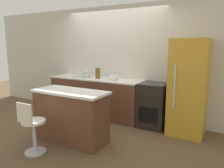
% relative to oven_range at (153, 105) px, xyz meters
% --- Properties ---
extents(ground_plane, '(14.00, 14.00, 0.00)m').
position_rel_oven_range_xyz_m(ground_plane, '(-1.10, -0.31, -0.46)').
color(ground_plane, brown).
extents(wall_back, '(8.00, 0.06, 2.60)m').
position_rel_oven_range_xyz_m(wall_back, '(-1.10, 0.32, 0.84)').
color(wall_back, beige).
rests_on(wall_back, ground_plane).
extents(back_counter, '(2.30, 0.59, 0.93)m').
position_rel_oven_range_xyz_m(back_counter, '(-1.44, 0.00, -0.00)').
color(back_counter, brown).
rests_on(back_counter, ground_plane).
extents(kitchen_island, '(1.35, 0.58, 0.92)m').
position_rel_oven_range_xyz_m(kitchen_island, '(-1.04, -1.39, -0.00)').
color(kitchen_island, brown).
rests_on(kitchen_island, ground_plane).
extents(oven_range, '(0.57, 0.60, 0.93)m').
position_rel_oven_range_xyz_m(oven_range, '(0.00, 0.00, 0.00)').
color(oven_range, black).
rests_on(oven_range, ground_plane).
extents(refrigerator, '(0.65, 0.69, 1.82)m').
position_rel_oven_range_xyz_m(refrigerator, '(0.70, -0.04, 0.45)').
color(refrigerator, gold).
rests_on(refrigerator, ground_plane).
extents(stool_chair, '(0.37, 0.37, 0.85)m').
position_rel_oven_range_xyz_m(stool_chair, '(-1.25, -2.07, -0.06)').
color(stool_chair, '#B7B7BC').
rests_on(stool_chair, ground_plane).
extents(kettle, '(0.17, 0.17, 0.19)m').
position_rel_oven_range_xyz_m(kettle, '(-1.70, 0.00, 0.54)').
color(kettle, silver).
rests_on(kettle, back_counter).
extents(mixing_bowl, '(0.22, 0.22, 0.08)m').
position_rel_oven_range_xyz_m(mixing_bowl, '(-0.95, 0.00, 0.51)').
color(mixing_bowl, white).
rests_on(mixing_bowl, back_counter).
extents(canister_jar, '(0.12, 0.12, 0.23)m').
position_rel_oven_range_xyz_m(canister_jar, '(-1.37, 0.00, 0.58)').
color(canister_jar, brown).
rests_on(canister_jar, back_counter).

